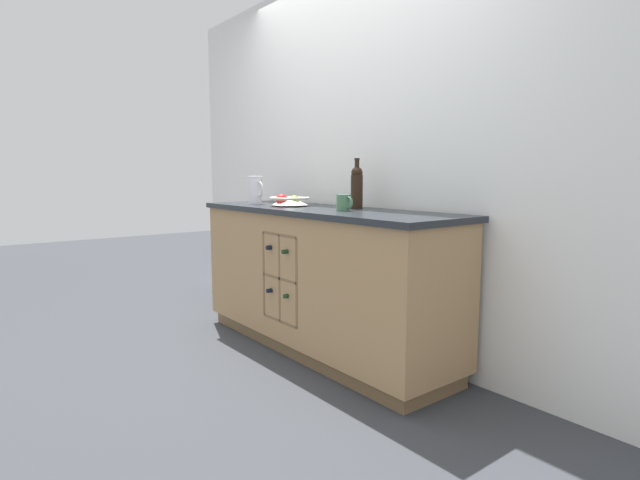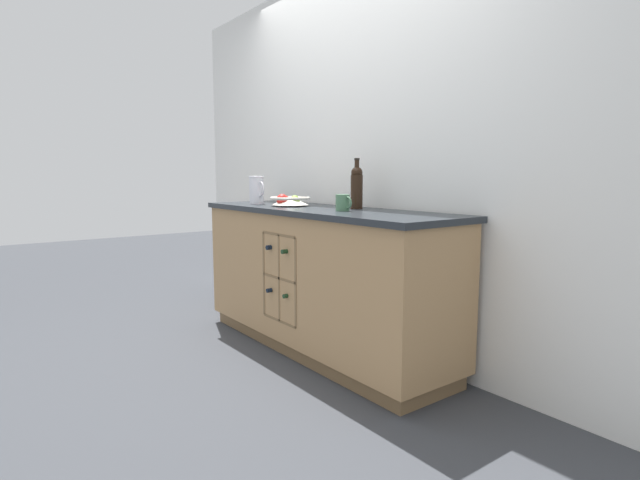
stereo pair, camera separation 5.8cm
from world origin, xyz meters
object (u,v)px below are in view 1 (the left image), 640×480
fruit_bowl (289,200)px  white_pitcher (255,189)px  ceramic_mug (344,203)px  standing_wine_bottle (357,186)px

fruit_bowl → white_pitcher: bearing=-172.6°
fruit_bowl → ceramic_mug: ceramic_mug is taller
fruit_bowl → white_pitcher: size_ratio=1.34×
white_pitcher → ceramic_mug: 0.93m
fruit_bowl → standing_wine_bottle: (0.47, 0.19, 0.10)m
ceramic_mug → standing_wine_bottle: 0.23m
fruit_bowl → ceramic_mug: 0.57m
ceramic_mug → standing_wine_bottle: standing_wine_bottle is taller
fruit_bowl → white_pitcher: (-0.36, -0.05, 0.06)m
white_pitcher → ceramic_mug: (0.92, 0.05, -0.06)m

